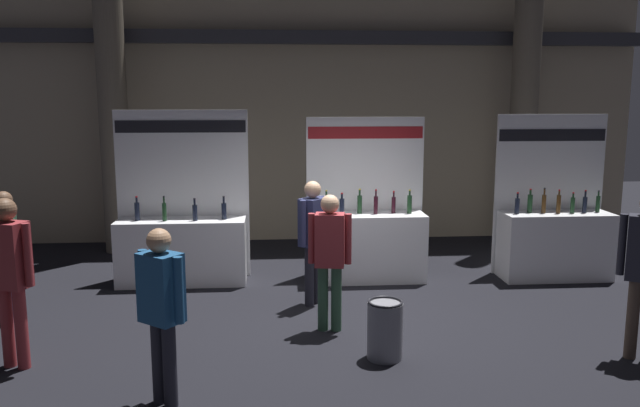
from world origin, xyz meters
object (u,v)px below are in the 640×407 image
object	(u,v)px
exhibitor_booth_1	(367,239)
exhibitor_booth_2	(554,238)
visitor_6	(313,232)
exhibitor_booth_0	(182,242)
trash_bin	(385,330)
visitor_7	(9,267)
visitor_0	(162,302)
visitor_3	(7,245)
visitor_4	(330,252)

from	to	relation	value
exhibitor_booth_1	exhibitor_booth_2	size ratio (longest dim) A/B	0.98
visitor_6	exhibitor_booth_0	bearing A→B (deg)	96.85
trash_bin	visitor_7	size ratio (longest dim) A/B	0.36
exhibitor_booth_0	trash_bin	world-z (taller)	exhibitor_booth_0
visitor_6	visitor_7	distance (m)	3.60
exhibitor_booth_1	visitor_7	xyz separation A→B (m)	(-4.03, -2.87, 0.44)
trash_bin	visitor_0	bearing A→B (deg)	-158.21
trash_bin	visitor_0	xyz separation A→B (m)	(-2.14, -0.85, 0.64)
visitor_0	visitor_7	bearing A→B (deg)	-170.80
exhibitor_booth_2	visitor_7	bearing A→B (deg)	-158.20
exhibitor_booth_2	exhibitor_booth_0	bearing A→B (deg)	178.21
exhibitor_booth_1	visitor_6	world-z (taller)	exhibitor_booth_1
exhibitor_booth_0	visitor_3	distance (m)	2.42
visitor_6	visitor_0	bearing A→B (deg)	-170.35
visitor_0	visitor_3	xyz separation A→B (m)	(-2.25, 2.37, -0.02)
visitor_3	exhibitor_booth_0	bearing A→B (deg)	-67.05
exhibitor_booth_2	visitor_7	distance (m)	7.41
exhibitor_booth_2	trash_bin	xyz separation A→B (m)	(-3.09, -2.81, -0.30)
visitor_7	visitor_3	bearing A→B (deg)	-46.90
exhibitor_booth_1	visitor_0	world-z (taller)	exhibitor_booth_1
visitor_6	visitor_7	bearing A→B (deg)	158.14
exhibitor_booth_2	visitor_3	distance (m)	7.60
exhibitor_booth_2	visitor_6	distance (m)	3.87
visitor_4	exhibitor_booth_0	bearing A→B (deg)	-37.64
exhibitor_booth_1	visitor_4	xyz separation A→B (m)	(-0.75, -2.08, 0.34)
exhibitor_booth_0	trash_bin	xyz separation A→B (m)	(2.50, -2.98, -0.29)
visitor_6	exhibitor_booth_1	bearing A→B (deg)	0.16
exhibitor_booth_0	visitor_3	world-z (taller)	exhibitor_booth_0
trash_bin	exhibitor_booth_1	bearing A→B (deg)	85.20
trash_bin	visitor_4	xyz separation A→B (m)	(-0.51, 0.85, 0.64)
exhibitor_booth_0	visitor_6	world-z (taller)	exhibitor_booth_0
exhibitor_booth_0	visitor_4	bearing A→B (deg)	-46.89
exhibitor_booth_1	exhibitor_booth_2	bearing A→B (deg)	-2.47
exhibitor_booth_1	visitor_7	world-z (taller)	exhibitor_booth_1
exhibitor_booth_1	visitor_7	size ratio (longest dim) A/B	1.39
visitor_6	exhibitor_booth_2	bearing A→B (deg)	-36.34
trash_bin	visitor_7	world-z (taller)	visitor_7
visitor_0	visitor_7	world-z (taller)	visitor_7
exhibitor_booth_0	exhibitor_booth_2	size ratio (longest dim) A/B	1.03
visitor_0	visitor_3	bearing A→B (deg)	171.91
exhibitor_booth_1	visitor_6	bearing A→B (deg)	-128.68
exhibitor_booth_1	trash_bin	world-z (taller)	exhibitor_booth_1
visitor_4	visitor_6	xyz separation A→B (m)	(-0.14, 0.97, 0.02)
visitor_6	visitor_7	size ratio (longest dim) A/B	0.94
exhibitor_booth_0	visitor_0	xyz separation A→B (m)	(0.36, -3.84, 0.35)
trash_bin	visitor_0	size ratio (longest dim) A/B	0.39
visitor_0	exhibitor_booth_2	bearing A→B (deg)	73.34
exhibitor_booth_0	exhibitor_booth_1	bearing A→B (deg)	-1.08
exhibitor_booth_1	trash_bin	xyz separation A→B (m)	(-0.25, -2.93, -0.30)
exhibitor_booth_2	visitor_0	xyz separation A→B (m)	(-5.22, -3.66, 0.34)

